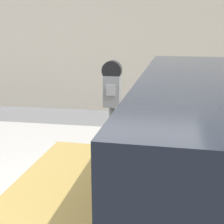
# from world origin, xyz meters

# --- Properties ---
(sidewalk) EXTENTS (24.00, 2.80, 0.15)m
(sidewalk) POSITION_xyz_m (0.00, 2.20, 0.07)
(sidewalk) COLOR #9E9B96
(sidewalk) RESTS_ON ground_plane
(parking_meter) EXTENTS (0.20, 0.14, 1.46)m
(parking_meter) POSITION_xyz_m (0.37, 1.34, 1.19)
(parking_meter) COLOR slate
(parking_meter) RESTS_ON sidewalk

